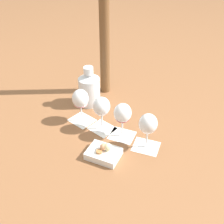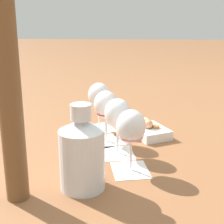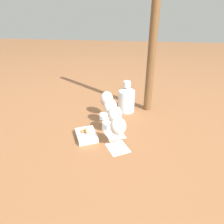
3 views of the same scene
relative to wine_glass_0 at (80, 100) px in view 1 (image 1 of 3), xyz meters
name	(u,v)px [view 1 (image 1 of 3)]	position (x,y,z in m)	size (l,w,h in m)	color
ground_plane	(111,132)	(0.16, 0.06, -0.12)	(8.00, 8.00, 0.00)	brown
tasting_card_0	(82,120)	(0.00, 0.00, -0.12)	(0.13, 0.11, 0.00)	white
tasting_card_1	(102,128)	(0.11, 0.04, -0.12)	(0.13, 0.11, 0.00)	white
tasting_card_2	(122,135)	(0.21, 0.08, -0.12)	(0.14, 0.14, 0.00)	white
tasting_card_3	(146,146)	(0.33, 0.11, -0.12)	(0.14, 0.14, 0.00)	white
wine_glass_0	(80,100)	(0.00, 0.00, 0.00)	(0.08, 0.08, 0.17)	white
wine_glass_1	(102,108)	(0.11, 0.04, 0.00)	(0.08, 0.08, 0.17)	white
wine_glass_2	(123,115)	(0.21, 0.08, 0.00)	(0.08, 0.08, 0.17)	white
wine_glass_3	(148,125)	(0.33, 0.11, 0.00)	(0.08, 0.08, 0.17)	white
ceramic_vase	(89,88)	(-0.10, 0.11, -0.03)	(0.11, 0.11, 0.21)	silver
snack_dish	(104,153)	(0.26, -0.06, -0.10)	(0.16, 0.15, 0.06)	white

